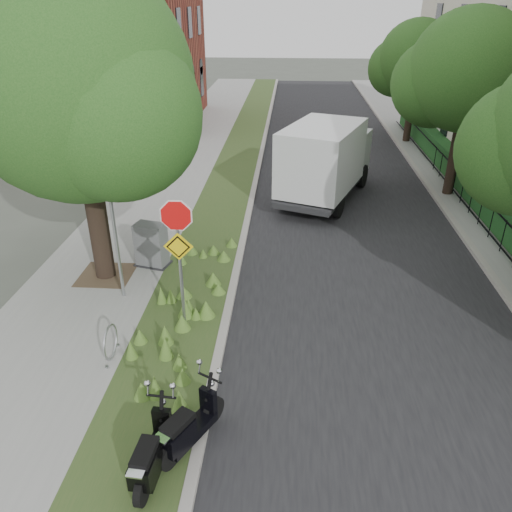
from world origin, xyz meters
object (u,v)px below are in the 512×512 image
at_px(sign_assembly, 178,240).
at_px(box_truck, 326,158).
at_px(scooter_near, 150,461).
at_px(scooter_far, 185,432).
at_px(utility_cabinet, 151,245).

xyz_separation_m(sign_assembly, box_truck, (3.61, 8.75, -0.72)).
relative_size(scooter_near, box_truck, 0.29).
bearing_deg(scooter_far, sign_assembly, 101.60).
xyz_separation_m(sign_assembly, scooter_far, (0.71, -3.47, -1.82)).
bearing_deg(sign_assembly, scooter_far, -78.40).
relative_size(sign_assembly, box_truck, 0.55).
relative_size(box_truck, utility_cabinet, 4.75).
height_order(scooter_far, utility_cabinet, utility_cabinet).
distance_m(scooter_near, utility_cabinet, 7.20).
bearing_deg(sign_assembly, scooter_near, -85.93).
distance_m(sign_assembly, utility_cabinet, 3.65).
xyz_separation_m(scooter_near, utility_cabinet, (-1.77, 6.98, 0.20)).
bearing_deg(scooter_near, scooter_far, 54.35).
relative_size(sign_assembly, scooter_far, 2.14).
distance_m(scooter_near, box_truck, 13.28).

